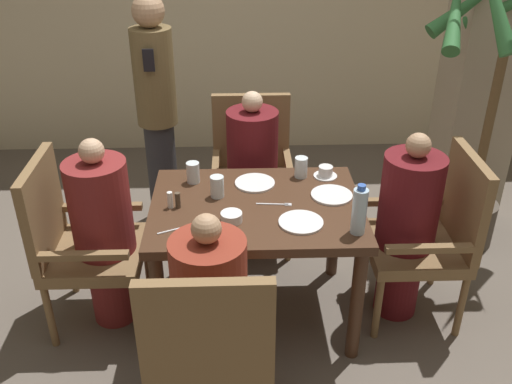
{
  "coord_description": "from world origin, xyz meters",
  "views": [
    {
      "loc": [
        -0.09,
        -2.56,
        2.23
      ],
      "look_at": [
        0.0,
        0.04,
        0.77
      ],
      "focal_mm": 40.0,
      "sensor_mm": 36.0,
      "label": 1
    }
  ],
  "objects_px": {
    "chair_far_side": "(252,167)",
    "glass_tall_mid": "(301,167)",
    "diner_in_far_chair": "(252,172)",
    "plate_main_right": "(301,222)",
    "standing_host": "(157,108)",
    "glass_tall_far": "(217,187)",
    "teacup_with_saucer": "(326,172)",
    "diner_in_left_chair": "(104,232)",
    "plate_main_left": "(254,183)",
    "plate_dessert_center": "(332,195)",
    "water_bottle": "(359,211)",
    "potted_palm": "(493,100)",
    "diner_in_near_chair": "(211,318)",
    "bowl_small": "(231,217)",
    "chair_left_side": "(77,239)",
    "chair_near_corner": "(210,347)",
    "chair_right_side": "(432,232)",
    "diner_in_right_chair": "(406,226)",
    "glass_tall_near": "(193,173)"
  },
  "relations": [
    {
      "from": "glass_tall_mid",
      "to": "glass_tall_far",
      "type": "xyz_separation_m",
      "value": [
        -0.47,
        -0.21,
        0.0
      ]
    },
    {
      "from": "plate_dessert_center",
      "to": "chair_far_side",
      "type": "bearing_deg",
      "value": 118.53
    },
    {
      "from": "chair_left_side",
      "to": "plate_dessert_center",
      "type": "bearing_deg",
      "value": 3.04
    },
    {
      "from": "diner_in_left_chair",
      "to": "plate_main_left",
      "type": "relative_size",
      "value": 4.99
    },
    {
      "from": "diner_in_near_chair",
      "to": "bowl_small",
      "type": "bearing_deg",
      "value": 79.77
    },
    {
      "from": "bowl_small",
      "to": "standing_host",
      "type": "bearing_deg",
      "value": 112.03
    },
    {
      "from": "diner_in_right_chair",
      "to": "bowl_small",
      "type": "relative_size",
      "value": 10.31
    },
    {
      "from": "chair_far_side",
      "to": "plate_dessert_center",
      "type": "distance_m",
      "value": 0.87
    },
    {
      "from": "diner_in_near_chair",
      "to": "glass_tall_far",
      "type": "xyz_separation_m",
      "value": [
        0.02,
        0.76,
        0.23
      ]
    },
    {
      "from": "glass_tall_mid",
      "to": "bowl_small",
      "type": "bearing_deg",
      "value": -130.31
    },
    {
      "from": "potted_palm",
      "to": "glass_tall_mid",
      "type": "xyz_separation_m",
      "value": [
        -1.22,
        -0.41,
        -0.23
      ]
    },
    {
      "from": "standing_host",
      "to": "glass_tall_far",
      "type": "xyz_separation_m",
      "value": [
        0.43,
        -0.99,
        -0.07
      ]
    },
    {
      "from": "teacup_with_saucer",
      "to": "glass_tall_mid",
      "type": "relative_size",
      "value": 1.14
    },
    {
      "from": "chair_near_corner",
      "to": "potted_palm",
      "type": "xyz_separation_m",
      "value": [
        1.7,
        1.53,
        0.49
      ]
    },
    {
      "from": "plate_dessert_center",
      "to": "chair_near_corner",
      "type": "bearing_deg",
      "value": -125.12
    },
    {
      "from": "chair_far_side",
      "to": "glass_tall_mid",
      "type": "relative_size",
      "value": 8.34
    },
    {
      "from": "plate_dessert_center",
      "to": "teacup_with_saucer",
      "type": "xyz_separation_m",
      "value": [
        -0.0,
        0.22,
        0.02
      ]
    },
    {
      "from": "chair_right_side",
      "to": "plate_main_right",
      "type": "bearing_deg",
      "value": -165.46
    },
    {
      "from": "plate_main_left",
      "to": "water_bottle",
      "type": "height_order",
      "value": "water_bottle"
    },
    {
      "from": "glass_tall_near",
      "to": "glass_tall_far",
      "type": "height_order",
      "value": "same"
    },
    {
      "from": "standing_host",
      "to": "potted_palm",
      "type": "relative_size",
      "value": 0.78
    },
    {
      "from": "potted_palm",
      "to": "plate_main_right",
      "type": "relative_size",
      "value": 9.19
    },
    {
      "from": "standing_host",
      "to": "water_bottle",
      "type": "relative_size",
      "value": 6.17
    },
    {
      "from": "plate_main_right",
      "to": "glass_tall_near",
      "type": "height_order",
      "value": "glass_tall_near"
    },
    {
      "from": "diner_in_far_chair",
      "to": "plate_main_right",
      "type": "bearing_deg",
      "value": -76.15
    },
    {
      "from": "bowl_small",
      "to": "glass_tall_near",
      "type": "xyz_separation_m",
      "value": [
        -0.21,
        0.42,
        0.04
      ]
    },
    {
      "from": "potted_palm",
      "to": "bowl_small",
      "type": "bearing_deg",
      "value": -151.64
    },
    {
      "from": "glass_tall_far",
      "to": "plate_main_left",
      "type": "bearing_deg",
      "value": 33.18
    },
    {
      "from": "plate_main_right",
      "to": "potted_palm",
      "type": "bearing_deg",
      "value": 35.41
    },
    {
      "from": "potted_palm",
      "to": "glass_tall_far",
      "type": "relative_size",
      "value": 17.31
    },
    {
      "from": "chair_right_side",
      "to": "potted_palm",
      "type": "height_order",
      "value": "potted_palm"
    },
    {
      "from": "teacup_with_saucer",
      "to": "plate_main_right",
      "type": "bearing_deg",
      "value": -111.28
    },
    {
      "from": "diner_in_right_chair",
      "to": "teacup_with_saucer",
      "type": "relative_size",
      "value": 8.29
    },
    {
      "from": "chair_near_corner",
      "to": "diner_in_far_chair",
      "type": "bearing_deg",
      "value": 81.57
    },
    {
      "from": "diner_in_near_chair",
      "to": "diner_in_left_chair",
      "type": "bearing_deg",
      "value": 131.21
    },
    {
      "from": "plate_main_left",
      "to": "standing_host",
      "type": "bearing_deg",
      "value": 126.22
    },
    {
      "from": "diner_in_left_chair",
      "to": "glass_tall_mid",
      "type": "relative_size",
      "value": 9.4
    },
    {
      "from": "glass_tall_mid",
      "to": "glass_tall_far",
      "type": "relative_size",
      "value": 1.0
    },
    {
      "from": "chair_far_side",
      "to": "water_bottle",
      "type": "bearing_deg",
      "value": -66.67
    },
    {
      "from": "chair_far_side",
      "to": "water_bottle",
      "type": "relative_size",
      "value": 3.8
    },
    {
      "from": "bowl_small",
      "to": "chair_left_side",
      "type": "bearing_deg",
      "value": 169.06
    },
    {
      "from": "chair_right_side",
      "to": "glass_tall_far",
      "type": "distance_m",
      "value": 1.19
    },
    {
      "from": "chair_left_side",
      "to": "chair_near_corner",
      "type": "bearing_deg",
      "value": -48.07
    },
    {
      "from": "bowl_small",
      "to": "glass_tall_far",
      "type": "bearing_deg",
      "value": 106.7
    },
    {
      "from": "teacup_with_saucer",
      "to": "chair_right_side",
      "type": "bearing_deg",
      "value": -28.25
    },
    {
      "from": "chair_near_corner",
      "to": "water_bottle",
      "type": "bearing_deg",
      "value": 37.62
    },
    {
      "from": "chair_far_side",
      "to": "standing_host",
      "type": "relative_size",
      "value": 0.62
    },
    {
      "from": "diner_in_far_chair",
      "to": "chair_right_side",
      "type": "distance_m",
      "value": 1.17
    },
    {
      "from": "diner_in_near_chair",
      "to": "bowl_small",
      "type": "distance_m",
      "value": 0.55
    },
    {
      "from": "diner_in_right_chair",
      "to": "glass_tall_near",
      "type": "bearing_deg",
      "value": 167.28
    }
  ]
}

